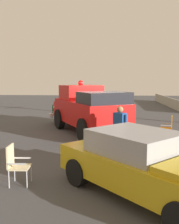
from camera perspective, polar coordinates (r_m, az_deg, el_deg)
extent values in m
plane|color=#424244|center=(12.75, 2.13, -4.71)|extent=(60.00, 60.00, 0.00)
cylinder|color=black|center=(14.00, -6.63, -1.52)|extent=(1.07, 0.76, 1.04)
cylinder|color=black|center=(14.69, 0.86, -1.05)|extent=(1.07, 0.76, 1.04)
cylinder|color=black|center=(10.74, -1.17, -4.14)|extent=(1.07, 0.76, 1.04)
cylinder|color=black|center=(11.64, 7.99, -3.33)|extent=(1.07, 0.76, 1.04)
cube|color=red|center=(12.63, 0.00, 0.01)|extent=(5.32, 4.12, 1.10)
cube|color=red|center=(15.29, -4.26, 0.76)|extent=(1.61, 1.98, 0.84)
cube|color=red|center=(13.61, -1.94, 4.33)|extent=(2.38, 2.47, 0.76)
cube|color=#232328|center=(11.16, 3.18, 2.92)|extent=(2.41, 2.52, 0.60)
cube|color=silver|center=(15.71, -4.80, 0.93)|extent=(0.77, 1.33, 0.64)
cube|color=silver|center=(15.85, -4.90, -0.54)|extent=(1.21, 2.08, 0.24)
sphere|color=white|center=(15.47, -7.55, 1.10)|extent=(0.35, 0.35, 0.26)
sphere|color=white|center=(15.97, -2.16, 1.34)|extent=(0.35, 0.35, 0.26)
sphere|color=red|center=(13.60, -1.94, 6.44)|extent=(0.38, 0.38, 0.28)
cylinder|color=black|center=(7.66, 7.38, -10.29)|extent=(0.67, 0.66, 0.68)
cylinder|color=black|center=(6.62, -2.68, -13.09)|extent=(0.67, 0.66, 0.68)
cube|color=gold|center=(6.08, 12.15, -12.32)|extent=(4.29, 4.19, 0.64)
cube|color=#99999E|center=(6.11, 10.08, -6.71)|extent=(2.45, 2.44, 0.56)
cylinder|color=#B7BABF|center=(16.12, -6.16, -1.43)|extent=(0.04, 0.04, 0.44)
cylinder|color=#B7BABF|center=(15.99, -7.65, -1.53)|extent=(0.04, 0.04, 0.44)
cylinder|color=#B7BABF|center=(16.54, -6.65, -1.22)|extent=(0.04, 0.04, 0.44)
cylinder|color=#B7BABF|center=(16.41, -8.11, -1.31)|extent=(0.04, 0.04, 0.44)
cube|color=#1E7F38|center=(16.23, -7.16, -0.55)|extent=(0.65, 0.65, 0.04)
cube|color=#1E7F38|center=(16.42, -7.43, 0.54)|extent=(0.27, 0.44, 0.56)
cube|color=#B7BABF|center=(16.28, -6.36, 0.07)|extent=(0.40, 0.24, 0.03)
cube|color=#B7BABF|center=(16.14, -7.98, -0.02)|extent=(0.40, 0.24, 0.03)
cylinder|color=#B7BABF|center=(11.94, 15.42, -4.72)|extent=(0.03, 0.03, 0.44)
cylinder|color=#B7BABF|center=(12.37, 15.51, -4.31)|extent=(0.03, 0.03, 0.44)
cylinder|color=#B7BABF|center=(11.93, 17.54, -4.80)|extent=(0.03, 0.03, 0.44)
cylinder|color=#B7BABF|center=(12.36, 17.55, -4.39)|extent=(0.03, 0.03, 0.44)
cube|color=orange|center=(12.10, 16.55, -3.46)|extent=(0.58, 0.58, 0.04)
cube|color=orange|center=(12.05, 17.74, -2.17)|extent=(0.48, 0.15, 0.56)
cube|color=#B7BABF|center=(11.84, 16.55, -2.88)|extent=(0.14, 0.44, 0.03)
cube|color=#B7BABF|center=(12.31, 16.60, -2.50)|extent=(0.14, 0.44, 0.03)
cylinder|color=#B7BABF|center=(7.05, -12.74, -13.03)|extent=(0.03, 0.03, 0.44)
cylinder|color=#B7BABF|center=(6.65, -13.69, -14.32)|extent=(0.03, 0.03, 0.44)
cylinder|color=#B7BABF|center=(7.16, -16.24, -12.80)|extent=(0.03, 0.03, 0.44)
cylinder|color=#B7BABF|center=(6.77, -17.40, -14.04)|extent=(0.03, 0.03, 0.44)
cube|color=beige|center=(6.82, -15.08, -11.69)|extent=(0.50, 0.50, 0.04)
cube|color=beige|center=(6.81, -17.13, -9.29)|extent=(0.48, 0.06, 0.56)
cube|color=#B7BABF|center=(6.99, -14.57, -9.79)|extent=(0.06, 0.44, 0.03)
cube|color=#B7BABF|center=(6.55, -15.73, -10.99)|extent=(0.06, 0.44, 0.03)
cylinder|color=#383842|center=(16.04, -6.50, -1.46)|extent=(0.18, 0.18, 0.45)
cylinder|color=#383842|center=(15.98, -7.18, -1.51)|extent=(0.18, 0.18, 0.45)
cube|color=#383842|center=(16.15, -6.69, -0.39)|extent=(0.46, 0.34, 0.13)
cube|color=#383842|center=(16.09, -7.37, -0.42)|extent=(0.46, 0.34, 0.13)
cube|color=maroon|center=(16.27, -7.26, 0.73)|extent=(0.39, 0.46, 0.54)
sphere|color=#9E704C|center=(16.21, -7.26, 2.02)|extent=(0.30, 0.30, 0.22)
cylinder|color=#2D334C|center=(9.48, 7.20, -6.23)|extent=(0.21, 0.21, 0.88)
cylinder|color=#2D334C|center=(9.61, 6.17, -6.03)|extent=(0.21, 0.21, 0.88)
cube|color=#1E478C|center=(9.41, 6.75, -1.86)|extent=(0.47, 0.49, 0.56)
cylinder|color=#1E478C|center=(9.25, 8.04, -2.41)|extent=(0.14, 0.14, 0.60)
cylinder|color=#1E478C|center=(9.59, 5.49, -2.04)|extent=(0.14, 0.14, 0.60)
sphere|color=#9E704C|center=(9.35, 6.78, 0.56)|extent=(0.32, 0.32, 0.23)
cube|color=orange|center=(15.25, 8.08, -2.73)|extent=(0.40, 0.40, 0.04)
cone|color=orange|center=(15.20, 8.10, -1.55)|extent=(0.32, 0.32, 0.60)
cube|color=#A8A393|center=(27.01, 16.71, 2.29)|extent=(11.88, 0.12, 0.90)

